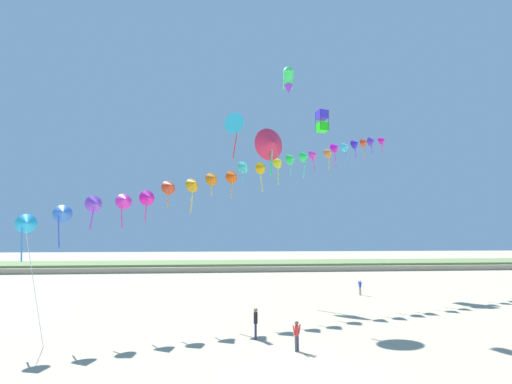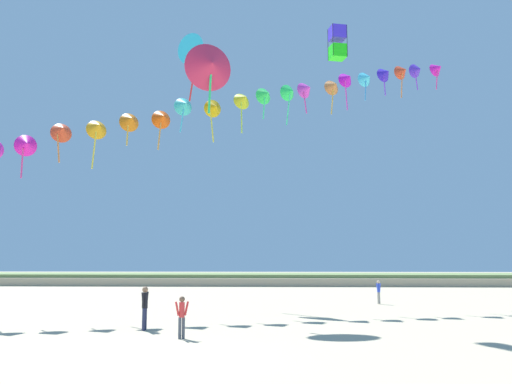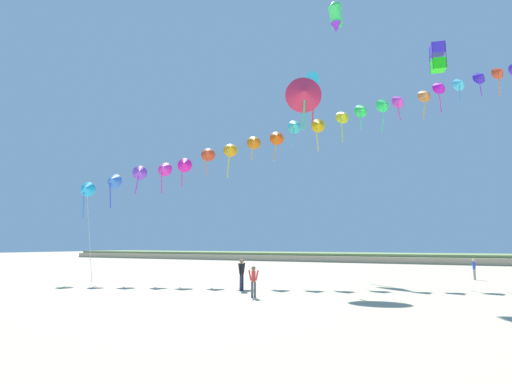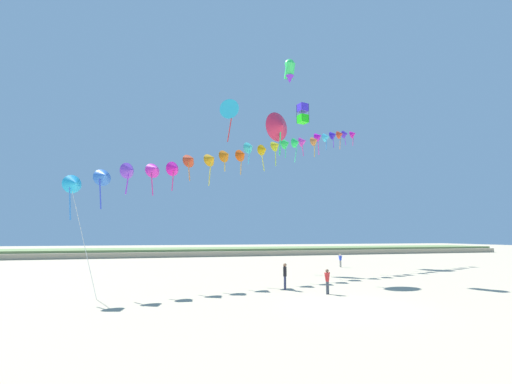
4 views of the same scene
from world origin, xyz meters
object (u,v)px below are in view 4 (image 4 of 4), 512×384
Objects in this scene: person_near_right at (327,280)px; large_kite_mid_trail at (290,70)px; large_kite_high_solo at (280,126)px; large_kite_low_lead at (303,114)px; person_near_left at (285,274)px; large_kite_outer_drift at (230,110)px; person_mid_center at (340,259)px.

person_near_right is 21.53m from large_kite_mid_trail.
large_kite_mid_trail is at bearing 50.12° from large_kite_high_solo.
large_kite_mid_trail is at bearing -118.48° from large_kite_low_lead.
large_kite_high_solo is (-8.34, -14.17, -6.99)m from large_kite_low_lead.
large_kite_high_solo reaches higher than person_near_left.
large_kite_outer_drift is (-2.60, 9.90, 4.85)m from large_kite_high_solo.
person_near_right is 24.97m from large_kite_outer_drift.
large_kite_low_lead is 1.10× the size of large_kite_mid_trail.
person_mid_center is 20.32m from large_kite_low_lead.
person_mid_center reaches higher than person_near_right.
person_near_left is at bearing -114.49° from large_kite_mid_trail.
large_kite_outer_drift is (-10.94, -4.27, -2.15)m from large_kite_low_lead.
person_near_right is at bearing -121.47° from person_mid_center.
large_kite_high_solo reaches higher than person_mid_center.
person_near_left is 0.72× the size of large_kite_mid_trail.
large_kite_mid_trail is (3.62, 7.94, 18.74)m from person_near_left.
person_near_left is at bearing -130.47° from person_mid_center.
person_mid_center is 17.82m from large_kite_high_solo.
person_near_left is at bearing -116.92° from large_kite_low_lead.
person_near_right is 0.57× the size of large_kite_low_lead.
large_kite_outer_drift reaches higher than person_near_left.
person_near_right is 0.99× the size of person_mid_center.
person_mid_center is 0.63× the size of large_kite_mid_trail.
person_mid_center is 0.30× the size of large_kite_outer_drift.
large_kite_mid_trail is (-8.17, -5.87, 18.87)m from person_mid_center.
person_near_left is 0.44× the size of large_kite_high_solo.
large_kite_mid_trail is (-6.49, -11.96, -0.45)m from large_kite_low_lead.
person_near_left is 23.14m from large_kite_outer_drift.
large_kite_high_solo is at bearing -75.29° from large_kite_outer_drift.
large_kite_low_lead reaches higher than large_kite_mid_trail.
large_kite_low_lead is at bearing 61.52° from large_kite_mid_trail.
large_kite_low_lead is 17.87m from large_kite_high_solo.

